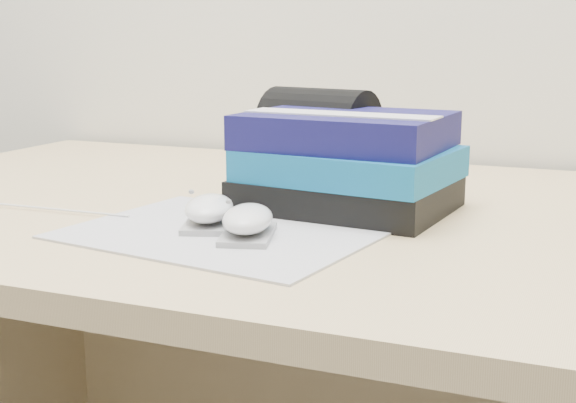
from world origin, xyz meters
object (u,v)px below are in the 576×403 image
at_px(desk, 412,377).
at_px(mouse_front, 248,221).
at_px(book_stack, 348,163).
at_px(mouse_rear, 209,211).
at_px(pouch, 319,141).

bearing_deg(desk, mouse_front, -117.12).
bearing_deg(book_stack, desk, 40.39).
xyz_separation_m(mouse_front, book_stack, (0.05, 0.18, 0.04)).
distance_m(desk, mouse_rear, 0.38).
xyz_separation_m(desk, mouse_rear, (-0.18, -0.21, 0.25)).
distance_m(desk, book_stack, 0.31).
bearing_deg(mouse_front, pouch, 95.19).
xyz_separation_m(desk, pouch, (-0.15, 0.04, 0.30)).
height_order(mouse_rear, pouch, pouch).
relative_size(book_stack, pouch, 1.62).
bearing_deg(pouch, desk, -15.55).
height_order(book_stack, pouch, pouch).
bearing_deg(mouse_rear, desk, 49.19).
height_order(mouse_front, pouch, pouch).
relative_size(mouse_front, pouch, 0.64).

